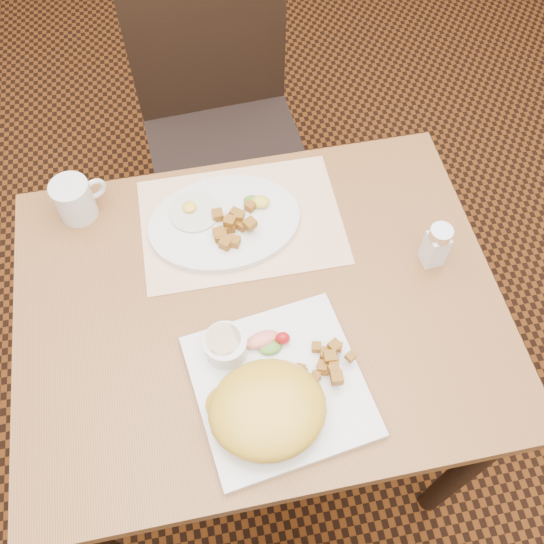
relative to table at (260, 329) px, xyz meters
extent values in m
plane|color=black|center=(0.00, 0.00, -0.64)|extent=(8.00, 8.00, 0.00)
cube|color=brown|center=(0.00, 0.00, 0.09)|extent=(0.90, 0.70, 0.03)
cylinder|color=black|center=(0.40, -0.30, -0.28)|extent=(0.05, 0.05, 0.71)
cylinder|color=black|center=(-0.40, 0.30, -0.28)|extent=(0.05, 0.05, 0.71)
cylinder|color=black|center=(0.40, 0.30, -0.28)|extent=(0.05, 0.05, 0.71)
cube|color=black|center=(0.02, 0.62, -0.19)|extent=(0.44, 0.44, 0.05)
cylinder|color=black|center=(0.19, 0.81, -0.43)|extent=(0.04, 0.04, 0.42)
cylinder|color=black|center=(0.21, 0.46, -0.43)|extent=(0.04, 0.04, 0.42)
cylinder|color=black|center=(-0.17, 0.79, -0.43)|extent=(0.04, 0.04, 0.42)
cylinder|color=black|center=(-0.14, 0.43, -0.43)|extent=(0.04, 0.04, 0.42)
cube|color=black|center=(0.01, 0.82, 0.08)|extent=(0.42, 0.06, 0.50)
cube|color=white|center=(0.00, 0.19, 0.11)|extent=(0.40, 0.28, 0.00)
cube|color=silver|center=(0.00, -0.17, 0.12)|extent=(0.32, 0.32, 0.02)
ellipsoid|color=gold|center=(-0.03, -0.22, 0.16)|extent=(0.19, 0.17, 0.07)
ellipsoid|color=gold|center=(0.00, -0.24, 0.14)|extent=(0.08, 0.07, 0.03)
ellipsoid|color=gold|center=(-0.09, -0.19, 0.14)|extent=(0.08, 0.07, 0.03)
cylinder|color=silver|center=(-0.08, -0.09, 0.15)|extent=(0.08, 0.08, 0.04)
cylinder|color=beige|center=(-0.08, -0.09, 0.16)|extent=(0.06, 0.06, 0.01)
ellipsoid|color=#387223|center=(0.00, -0.10, 0.13)|extent=(0.04, 0.03, 0.01)
ellipsoid|color=red|center=(0.02, -0.09, 0.14)|extent=(0.03, 0.03, 0.03)
ellipsoid|color=#F28C72|center=(-0.01, -0.09, 0.14)|extent=(0.07, 0.04, 0.02)
cylinder|color=white|center=(-0.09, 0.22, 0.13)|extent=(0.10, 0.10, 0.01)
ellipsoid|color=yellow|center=(-0.10, 0.22, 0.14)|extent=(0.03, 0.03, 0.01)
ellipsoid|color=#387223|center=(0.03, 0.22, 0.13)|extent=(0.05, 0.04, 0.01)
ellipsoid|color=yellow|center=(0.04, 0.21, 0.14)|extent=(0.04, 0.04, 0.02)
cube|color=white|center=(0.34, 0.03, 0.15)|extent=(0.04, 0.04, 0.08)
cylinder|color=silver|center=(0.34, 0.03, 0.20)|extent=(0.05, 0.05, 0.02)
cylinder|color=silver|center=(-0.32, 0.28, 0.15)|extent=(0.08, 0.08, 0.09)
torus|color=silver|center=(-0.28, 0.29, 0.15)|extent=(0.05, 0.03, 0.05)
cube|color=#A06519|center=(0.08, -0.12, 0.13)|extent=(0.02, 0.02, 0.01)
cube|color=#A06519|center=(0.10, -0.19, 0.15)|extent=(0.02, 0.02, 0.02)
cube|color=#A06519|center=(0.09, -0.16, 0.13)|extent=(0.02, 0.02, 0.02)
cube|color=#A06519|center=(0.08, -0.16, 0.14)|extent=(0.02, 0.02, 0.02)
cube|color=#A06519|center=(0.04, -0.16, 0.13)|extent=(0.02, 0.02, 0.02)
cube|color=#A06519|center=(0.09, -0.13, 0.14)|extent=(0.03, 0.03, 0.02)
cube|color=#A06519|center=(0.10, -0.16, 0.15)|extent=(0.02, 0.02, 0.01)
cube|color=#A06519|center=(0.10, -0.17, 0.15)|extent=(0.02, 0.02, 0.02)
cube|color=#A06519|center=(0.07, -0.17, 0.13)|extent=(0.01, 0.02, 0.01)
cube|color=#A06519|center=(0.11, -0.13, 0.15)|extent=(0.03, 0.03, 0.02)
cube|color=#A06519|center=(0.10, -0.15, 0.15)|extent=(0.02, 0.02, 0.02)
cube|color=#A06519|center=(0.08, -0.16, 0.13)|extent=(0.02, 0.02, 0.02)
cube|color=#A06519|center=(0.06, -0.18, 0.13)|extent=(0.02, 0.02, 0.02)
cube|color=#A06519|center=(0.11, -0.13, 0.13)|extent=(0.02, 0.02, 0.01)
cube|color=#A06519|center=(0.11, -0.13, 0.15)|extent=(0.02, 0.02, 0.01)
cube|color=#A06519|center=(0.08, -0.16, 0.13)|extent=(0.02, 0.02, 0.01)
cube|color=#A06519|center=(0.04, -0.15, 0.13)|extent=(0.02, 0.02, 0.02)
cube|color=#A06519|center=(0.09, -0.14, 0.13)|extent=(0.02, 0.02, 0.02)
cube|color=#A06519|center=(0.13, -0.15, 0.15)|extent=(0.02, 0.02, 0.01)
cube|color=#A06519|center=(-0.05, 0.14, 0.14)|extent=(0.02, 0.02, 0.02)
cube|color=#A06519|center=(-0.03, 0.13, 0.14)|extent=(0.03, 0.03, 0.02)
cube|color=#A06519|center=(-0.01, 0.18, 0.14)|extent=(0.03, 0.03, 0.02)
cube|color=#A06519|center=(0.02, 0.20, 0.14)|extent=(0.02, 0.02, 0.02)
cube|color=#A06519|center=(-0.05, 0.20, 0.14)|extent=(0.02, 0.02, 0.02)
cube|color=#A06519|center=(-0.01, 0.16, 0.14)|extent=(0.02, 0.03, 0.02)
cube|color=#A06519|center=(-0.02, 0.17, 0.14)|extent=(0.03, 0.03, 0.02)
cube|color=#A06519|center=(-0.02, 0.18, 0.14)|extent=(0.03, 0.03, 0.02)
cube|color=#A06519|center=(-0.04, 0.13, 0.14)|extent=(0.03, 0.03, 0.02)
cube|color=#A06519|center=(-0.01, 0.18, 0.15)|extent=(0.02, 0.02, 0.02)
cube|color=#A06519|center=(0.01, 0.15, 0.15)|extent=(0.03, 0.03, 0.02)
cube|color=#A06519|center=(-0.01, 0.17, 0.15)|extent=(0.02, 0.03, 0.02)
cube|color=#A06519|center=(-0.03, 0.16, 0.14)|extent=(0.02, 0.02, 0.02)
cube|color=#A06519|center=(-0.02, 0.17, 0.14)|extent=(0.02, 0.02, 0.02)
cube|color=#A06519|center=(-0.05, 0.15, 0.14)|extent=(0.02, 0.03, 0.02)
cube|color=#A06519|center=(-0.02, 0.17, 0.14)|extent=(0.02, 0.02, 0.02)
cube|color=#A06519|center=(-0.03, 0.16, 0.15)|extent=(0.03, 0.03, 0.02)
camera|label=1|loc=(-0.08, -0.52, 1.11)|focal=40.00mm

